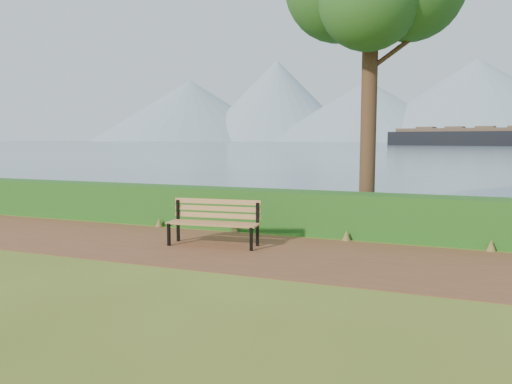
% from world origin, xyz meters
% --- Properties ---
extents(ground, '(140.00, 140.00, 0.00)m').
position_xyz_m(ground, '(0.00, 0.00, 0.00)').
color(ground, '#4F5D1A').
rests_on(ground, ground).
extents(path, '(40.00, 3.40, 0.01)m').
position_xyz_m(path, '(0.00, 0.30, 0.01)').
color(path, brown).
rests_on(path, ground).
extents(hedge, '(32.00, 0.85, 1.00)m').
position_xyz_m(hedge, '(0.00, 2.60, 0.50)').
color(hedge, '#153F12').
rests_on(hedge, ground).
extents(water, '(700.00, 510.00, 0.00)m').
position_xyz_m(water, '(0.00, 260.00, 0.01)').
color(water, slate).
rests_on(water, ground).
extents(mountains, '(585.00, 190.00, 70.00)m').
position_xyz_m(mountains, '(-9.17, 406.05, 27.70)').
color(mountains, gray).
rests_on(mountains, ground).
extents(bench, '(1.97, 0.76, 0.97)m').
position_xyz_m(bench, '(-0.91, 0.59, 0.56)').
color(bench, black).
rests_on(bench, ground).
extents(cargo_ship, '(63.11, 21.45, 18.94)m').
position_xyz_m(cargo_ship, '(17.72, 160.35, 2.82)').
color(cargo_ship, black).
rests_on(cargo_ship, ground).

